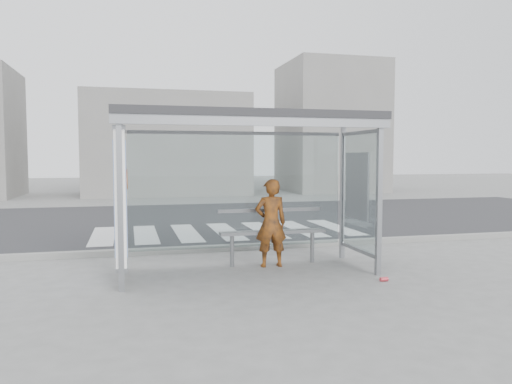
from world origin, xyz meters
TOP-DOWN VIEW (x-y plane):
  - ground at (0.00, 0.00)m, footprint 80.00×80.00m
  - road at (0.00, 7.00)m, footprint 30.00×10.00m
  - curb at (0.00, 1.95)m, footprint 30.00×0.18m
  - crosswalk at (0.50, 4.50)m, footprint 6.55×3.00m
  - bus_shelter at (-0.37, 0.06)m, footprint 4.25×1.65m
  - building_center at (0.00, 18.00)m, footprint 8.00×5.00m
  - building_right at (9.00, 18.00)m, footprint 5.00×5.00m
  - person at (0.49, 0.32)m, footprint 0.57×0.38m
  - bench at (0.58, 0.50)m, footprint 1.90×0.33m
  - soda_can at (1.89, -1.11)m, footprint 0.13×0.07m

SIDE VIEW (x-z plane):
  - ground at x=0.00m, z-range 0.00..0.00m
  - crosswalk at x=0.50m, z-range 0.00..0.00m
  - road at x=0.00m, z-range 0.00..0.01m
  - soda_can at x=1.89m, z-range 0.00..0.07m
  - curb at x=0.00m, z-range 0.00..0.12m
  - bench at x=0.58m, z-range 0.09..1.07m
  - person at x=0.49m, z-range 0.00..1.53m
  - bus_shelter at x=-0.37m, z-range 0.67..3.29m
  - building_center at x=0.00m, z-range 0.00..5.00m
  - building_right at x=9.00m, z-range 0.00..7.00m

